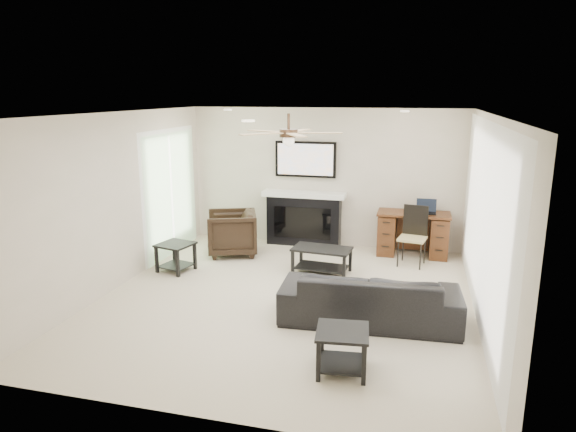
# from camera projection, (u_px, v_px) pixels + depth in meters

# --- Properties ---
(room_shell) EXTENTS (5.50, 5.54, 2.52)m
(room_shell) POSITION_uv_depth(u_px,v_px,m) (302.00, 177.00, 6.67)
(room_shell) COLOR beige
(room_shell) RESTS_ON ground
(sofa) EXTENTS (2.21, 0.96, 0.63)m
(sofa) POSITION_uv_depth(u_px,v_px,m) (370.00, 297.00, 6.28)
(sofa) COLOR black
(sofa) RESTS_ON ground
(armchair) EXTENTS (1.07, 1.06, 0.76)m
(armchair) POSITION_uv_depth(u_px,v_px,m) (232.00, 233.00, 8.92)
(armchair) COLOR black
(armchair) RESTS_ON ground
(coffee_table) EXTENTS (0.94, 0.58, 0.40)m
(coffee_table) POSITION_uv_depth(u_px,v_px,m) (322.00, 260.00, 8.04)
(coffee_table) COLOR black
(coffee_table) RESTS_ON ground
(end_table_near) EXTENTS (0.57, 0.57, 0.45)m
(end_table_near) POSITION_uv_depth(u_px,v_px,m) (342.00, 351.00, 5.16)
(end_table_near) COLOR black
(end_table_near) RESTS_ON ground
(end_table_left) EXTENTS (0.60, 0.60, 0.45)m
(end_table_left) POSITION_uv_depth(u_px,v_px,m) (176.00, 257.00, 8.10)
(end_table_left) COLOR black
(end_table_left) RESTS_ON ground
(fireplace_unit) EXTENTS (1.52, 0.34, 1.91)m
(fireplace_unit) POSITION_uv_depth(u_px,v_px,m) (304.00, 194.00, 9.33)
(fireplace_unit) COLOR black
(fireplace_unit) RESTS_ON ground
(desk) EXTENTS (1.22, 0.56, 0.76)m
(desk) POSITION_uv_depth(u_px,v_px,m) (413.00, 234.00, 8.85)
(desk) COLOR #371B0D
(desk) RESTS_ON ground
(desk_chair) EXTENTS (0.49, 0.51, 0.97)m
(desk_chair) POSITION_uv_depth(u_px,v_px,m) (412.00, 237.00, 8.31)
(desk_chair) COLOR black
(desk_chair) RESTS_ON ground
(laptop) EXTENTS (0.33, 0.24, 0.23)m
(laptop) POSITION_uv_depth(u_px,v_px,m) (426.00, 207.00, 8.67)
(laptop) COLOR black
(laptop) RESTS_ON desk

